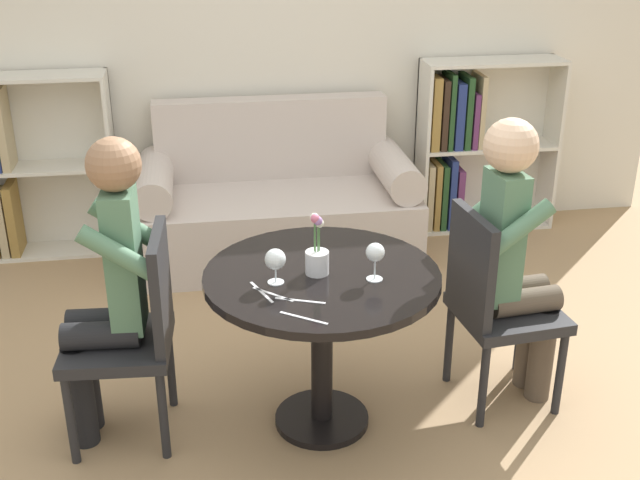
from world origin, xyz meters
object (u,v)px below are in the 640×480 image
at_px(bookshelf_right, 467,145).
at_px(chair_left, 135,328).
at_px(couch, 277,207).
at_px(person_right, 516,254).
at_px(wine_glass_right, 375,254).
at_px(wine_glass_left, 275,260).
at_px(person_left, 107,287).
at_px(flower_vase, 317,254).
at_px(bookshelf_left, 18,169).
at_px(chair_right, 493,301).

distance_m(bookshelf_right, chair_left, 2.83).
height_order(couch, person_right, person_right).
relative_size(chair_left, wine_glass_right, 5.89).
distance_m(chair_left, wine_glass_left, 0.65).
xyz_separation_m(couch, person_left, (-0.83, -1.69, 0.37)).
xyz_separation_m(person_right, flower_vase, (-0.85, -0.07, 0.09)).
distance_m(couch, bookshelf_right, 1.33).
distance_m(bookshelf_right, person_left, 2.89).
distance_m(person_left, person_right, 1.66).
height_order(chair_left, wine_glass_left, chair_left).
bearing_deg(couch, bookshelf_left, 170.15).
bearing_deg(couch, chair_left, -113.68).
bearing_deg(person_left, person_right, 93.99).
bearing_deg(chair_right, chair_left, 84.16).
xyz_separation_m(bookshelf_left, person_left, (0.71, -1.96, 0.14)).
height_order(chair_left, person_right, person_right).
relative_size(bookshelf_left, wine_glass_right, 7.31).
bearing_deg(wine_glass_left, wine_glass_right, -4.83).
relative_size(chair_left, flower_vase, 3.58).
distance_m(bookshelf_right, wine_glass_right, 2.39).
relative_size(couch, chair_left, 1.84).
relative_size(bookshelf_right, wine_glass_right, 7.31).
bearing_deg(bookshelf_right, person_left, -137.20).
bearing_deg(chair_left, wine_glass_left, 82.55).
bearing_deg(person_right, bookshelf_left, 44.57).
bearing_deg(wine_glass_right, bookshelf_left, 129.33).
relative_size(couch, wine_glass_right, 10.85).
xyz_separation_m(bookshelf_right, flower_vase, (-1.30, -2.02, 0.23)).
relative_size(bookshelf_left, bookshelf_right, 1.00).
distance_m(bookshelf_left, bookshelf_right, 2.82).
relative_size(chair_right, flower_vase, 3.58).
bearing_deg(person_left, flower_vase, 89.55).
distance_m(chair_right, wine_glass_left, 0.99).
bearing_deg(couch, wine_glass_right, -84.06).
relative_size(chair_right, person_right, 0.70).
bearing_deg(couch, flower_vase, -90.64).
height_order(bookshelf_right, person_left, person_left).
height_order(chair_left, wine_glass_right, chair_left).
bearing_deg(bookshelf_left, wine_glass_left, -57.01).
bearing_deg(wine_glass_left, chair_left, 168.83).
height_order(couch, bookshelf_right, bookshelf_right).
bearing_deg(flower_vase, bookshelf_right, 57.17).
bearing_deg(wine_glass_left, bookshelf_left, 122.99).
xyz_separation_m(person_left, flower_vase, (0.81, -0.06, 0.11)).
distance_m(person_left, wine_glass_left, 0.67).
bearing_deg(chair_right, wine_glass_left, 90.93).
xyz_separation_m(bookshelf_left, wine_glass_right, (1.73, -2.11, 0.28)).
relative_size(bookshelf_left, flower_vase, 4.44).
bearing_deg(person_left, bookshelf_right, 136.52).
distance_m(bookshelf_left, person_right, 3.07).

